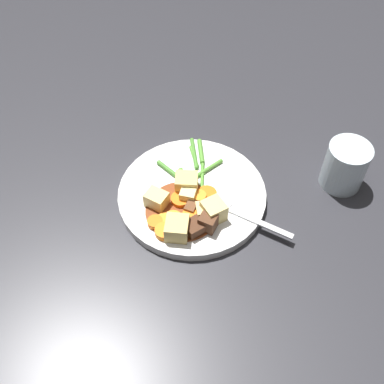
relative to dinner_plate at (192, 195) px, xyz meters
name	(u,v)px	position (x,y,z in m)	size (l,w,h in m)	color
ground_plane	(192,198)	(0.00, 0.00, -0.01)	(3.00, 3.00, 0.00)	#2D2D33
dinner_plate	(192,195)	(0.00, 0.00, 0.00)	(0.26, 0.26, 0.02)	white
stew_sauce	(182,211)	(0.04, -0.01, 0.01)	(0.12, 0.12, 0.00)	brown
carrot_slice_0	(199,197)	(0.02, 0.01, 0.02)	(0.02, 0.02, 0.01)	orange
carrot_slice_1	(155,222)	(0.07, -0.06, 0.01)	(0.03, 0.03, 0.01)	orange
carrot_slice_2	(165,221)	(0.07, -0.04, 0.01)	(0.03, 0.03, 0.01)	orange
carrot_slice_3	(207,194)	(0.01, 0.03, 0.01)	(0.03, 0.03, 0.01)	orange
carrot_slice_4	(173,219)	(0.06, -0.03, 0.01)	(0.03, 0.03, 0.01)	orange
carrot_slice_5	(181,200)	(0.02, -0.02, 0.01)	(0.03, 0.03, 0.01)	orange
carrot_slice_6	(192,215)	(0.05, 0.00, 0.01)	(0.03, 0.03, 0.01)	orange
carrot_slice_7	(164,231)	(0.09, -0.04, 0.01)	(0.03, 0.03, 0.01)	orange
potato_chunk_0	(157,199)	(0.03, -0.06, 0.02)	(0.04, 0.03, 0.03)	#E5CC7A
potato_chunk_1	(203,211)	(0.05, 0.02, 0.02)	(0.03, 0.02, 0.02)	#E5CC7A
potato_chunk_2	(214,211)	(0.05, 0.04, 0.03)	(0.03, 0.04, 0.03)	#E5CC7A
potato_chunk_3	(186,183)	(-0.01, -0.01, 0.02)	(0.04, 0.03, 0.03)	#DBBC6B
potato_chunk_4	(177,228)	(0.09, -0.02, 0.02)	(0.04, 0.04, 0.03)	#DBBC6B
potato_chunk_5	(189,194)	(0.01, -0.01, 0.02)	(0.03, 0.03, 0.02)	#EAD68C
meat_chunk_0	(190,208)	(0.04, 0.00, 0.02)	(0.02, 0.02, 0.02)	brown
meat_chunk_1	(208,222)	(0.07, 0.03, 0.02)	(0.03, 0.03, 0.03)	#56331E
meat_chunk_2	(194,227)	(0.08, 0.01, 0.02)	(0.03, 0.03, 0.02)	#4C2B19
green_bean_0	(195,157)	(-0.08, 0.00, 0.01)	(0.01, 0.01, 0.05)	#599E38
green_bean_1	(201,151)	(-0.09, 0.01, 0.01)	(0.01, 0.01, 0.06)	#599E38
green_bean_2	(202,175)	(-0.04, 0.02, 0.01)	(0.01, 0.01, 0.06)	#599E38
green_bean_3	(189,185)	(-0.01, -0.01, 0.01)	(0.01, 0.01, 0.08)	#599E38
green_bean_4	(191,153)	(-0.09, 0.00, 0.01)	(0.01, 0.01, 0.07)	#4C8E33
green_bean_5	(207,169)	(-0.05, 0.03, 0.01)	(0.01, 0.01, 0.07)	#599E38
green_bean_6	(173,173)	(-0.04, -0.04, 0.01)	(0.01, 0.01, 0.08)	#4C8E33
fork	(240,214)	(0.05, 0.08, 0.01)	(0.09, 0.16, 0.00)	silver
water_glass	(345,166)	(-0.05, 0.26, 0.03)	(0.07, 0.07, 0.09)	silver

